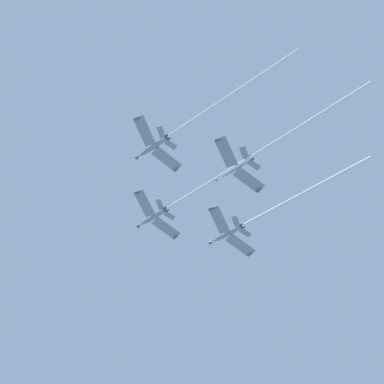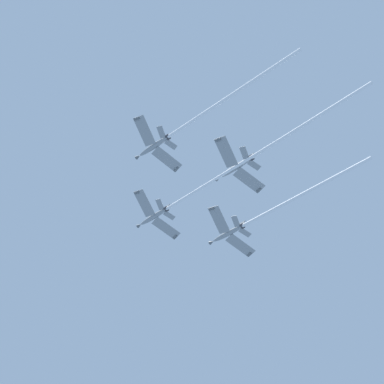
{
  "view_description": "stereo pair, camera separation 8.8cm",
  "coord_description": "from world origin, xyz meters",
  "px_view_note": "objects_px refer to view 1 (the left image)",
  "views": [
    {
      "loc": [
        -23.15,
        -9.43,
        1.68
      ],
      "look_at": [
        17.89,
        17.56,
        171.88
      ],
      "focal_mm": 55.76,
      "sensor_mm": 36.0,
      "label": 1
    },
    {
      "loc": [
        -23.2,
        -9.36,
        1.68
      ],
      "look_at": [
        17.89,
        17.56,
        171.88
      ],
      "focal_mm": 55.76,
      "sensor_mm": 36.0,
      "label": 2
    }
  ],
  "objects_px": {
    "jet_left_wing": "(188,124)",
    "jet_right_wing": "(261,216)",
    "jet_lead": "(179,201)",
    "jet_slot": "(264,150)"
  },
  "relations": [
    {
      "from": "jet_lead",
      "to": "jet_right_wing",
      "type": "bearing_deg",
      "value": -51.65
    },
    {
      "from": "jet_left_wing",
      "to": "jet_right_wing",
      "type": "bearing_deg",
      "value": -5.12
    },
    {
      "from": "jet_lead",
      "to": "jet_right_wing",
      "type": "xyz_separation_m",
      "value": [
        14.88,
        -18.81,
        -7.96
      ]
    },
    {
      "from": "jet_lead",
      "to": "jet_left_wing",
      "type": "distance_m",
      "value": 25.71
    },
    {
      "from": "jet_right_wing",
      "to": "jet_slot",
      "type": "bearing_deg",
      "value": -147.96
    },
    {
      "from": "jet_left_wing",
      "to": "jet_lead",
      "type": "bearing_deg",
      "value": 39.41
    },
    {
      "from": "jet_left_wing",
      "to": "jet_right_wing",
      "type": "relative_size",
      "value": 1.05
    },
    {
      "from": "jet_right_wing",
      "to": "jet_left_wing",
      "type": "bearing_deg",
      "value": 174.88
    },
    {
      "from": "jet_lead",
      "to": "jet_slot",
      "type": "bearing_deg",
      "value": -95.11
    },
    {
      "from": "jet_slot",
      "to": "jet_left_wing",
      "type": "bearing_deg",
      "value": 139.62
    }
  ]
}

